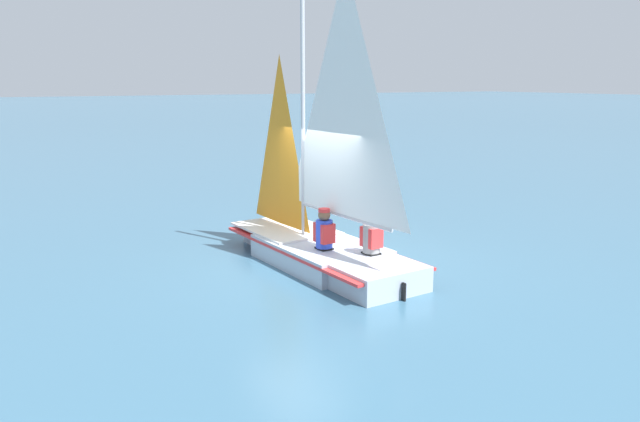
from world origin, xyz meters
TOP-DOWN VIEW (x-y plane):
  - ground_plane at (0.00, 0.00)m, footprint 260.00×260.00m
  - sailboat_main at (-0.00, 0.06)m, footprint 1.97×4.75m
  - sailor_helm at (0.16, 0.44)m, footprint 0.32×0.36m
  - sailor_crew at (-0.40, 1.12)m, footprint 0.32×0.36m

SIDE VIEW (x-z plane):
  - ground_plane at x=0.00m, z-range 0.00..0.00m
  - sailor_crew at x=-0.40m, z-range 0.04..1.20m
  - sailor_helm at x=0.16m, z-range 0.05..1.21m
  - sailboat_main at x=0.00m, z-range -1.93..3.46m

